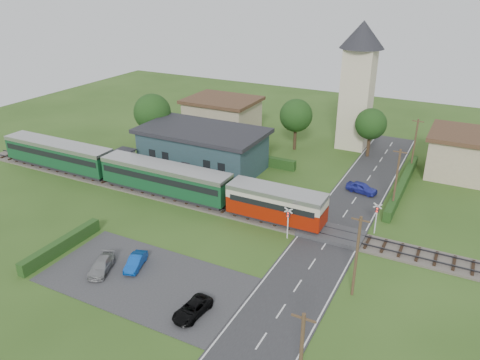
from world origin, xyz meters
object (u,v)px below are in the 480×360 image
at_px(pedestrian_far, 124,165).
at_px(house_east, 465,154).
at_px(crossing_signal_far, 377,214).
at_px(train, 142,173).
at_px(car_park_silver, 102,265).
at_px(car_park_blue, 136,262).
at_px(car_park_dark, 192,309).
at_px(house_west, 222,115).
at_px(church_tower, 359,76).
at_px(crossing_signal_near, 288,219).
at_px(pedestrian_near, 226,186).
at_px(car_on_road, 362,188).
at_px(equipment_hut, 125,159).
at_px(station_building, 203,148).

bearing_deg(pedestrian_far, house_east, -41.47).
bearing_deg(pedestrian_far, crossing_signal_far, -69.08).
distance_m(train, car_park_silver, 16.41).
bearing_deg(car_park_blue, car_park_silver, -158.98).
xyz_separation_m(car_park_silver, car_park_dark, (9.88, -1.17, -0.03)).
bearing_deg(crossing_signal_far, car_park_silver, -138.22).
height_order(house_west, pedestrian_far, house_west).
xyz_separation_m(church_tower, house_west, (-20.00, -3.00, -7.43)).
distance_m(train, crossing_signal_near, 19.18).
distance_m(car_park_silver, pedestrian_near, 17.77).
xyz_separation_m(church_tower, crossing_signal_near, (1.40, -28.41, -8.08)).
height_order(crossing_signal_far, car_park_blue, crossing_signal_far).
relative_size(church_tower, crossing_signal_far, 5.37).
distance_m(car_on_road, pedestrian_near, 15.70).
height_order(church_tower, car_park_dark, church_tower).
height_order(crossing_signal_near, car_on_road, crossing_signal_near).
bearing_deg(equipment_hut, car_park_blue, -47.76).
bearing_deg(church_tower, train, -124.14).
xyz_separation_m(car_park_blue, pedestrian_near, (0.06, 15.84, 0.76)).
height_order(crossing_signal_near, car_park_dark, crossing_signal_near).
distance_m(house_west, car_park_silver, 38.95).
xyz_separation_m(train, pedestrian_far, (-5.02, 2.56, -0.90)).
relative_size(station_building, train, 0.37).
bearing_deg(house_west, church_tower, 8.53).
height_order(crossing_signal_far, pedestrian_far, crossing_signal_far).
height_order(station_building, car_park_blue, station_building).
bearing_deg(train, station_building, 73.70).
xyz_separation_m(station_building, house_east, (30.00, 13.01, 0.10)).
bearing_deg(car_park_blue, train, 108.16).
bearing_deg(pedestrian_far, house_west, 13.84).
bearing_deg(car_park_silver, train, 94.21).
xyz_separation_m(station_building, car_park_blue, (6.67, -21.95, -2.09)).
height_order(train, crossing_signal_far, train).
bearing_deg(train, car_park_silver, -64.33).
relative_size(church_tower, car_park_dark, 5.00).
xyz_separation_m(house_east, crossing_signal_near, (-13.60, -24.41, -0.66)).
bearing_deg(house_west, car_park_dark, -63.58).
height_order(car_on_road, car_park_blue, car_on_road).
bearing_deg(train, car_park_dark, -43.15).
height_order(crossing_signal_near, crossing_signal_far, same).
bearing_deg(house_west, equipment_hut, -98.62).
height_order(station_building, church_tower, church_tower).
relative_size(church_tower, crossing_signal_near, 5.37).
height_order(car_park_silver, pedestrian_far, pedestrian_far).
distance_m(equipment_hut, car_park_blue, 21.85).
relative_size(house_east, car_on_road, 2.46).
relative_size(car_park_silver, car_park_dark, 1.02).
xyz_separation_m(train, house_west, (-2.37, 23.00, 0.61)).
bearing_deg(house_west, crossing_signal_far, -35.77).
bearing_deg(church_tower, car_park_blue, -102.08).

